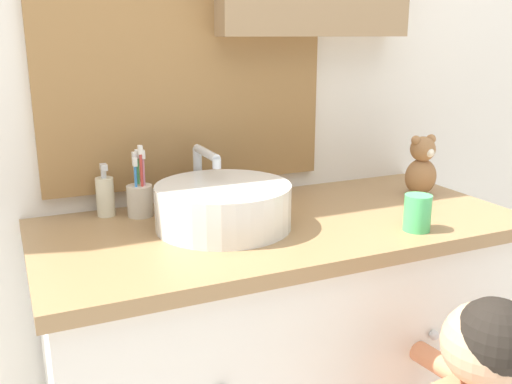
{
  "coord_description": "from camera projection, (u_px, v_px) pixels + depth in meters",
  "views": [
    {
      "loc": [
        -0.63,
        -0.92,
        1.33
      ],
      "look_at": [
        -0.1,
        0.26,
        0.97
      ],
      "focal_mm": 40.0,
      "sensor_mm": 36.0,
      "label": 1
    }
  ],
  "objects": [
    {
      "name": "toothbrush_holder",
      "position": [
        140.0,
        197.0,
        1.48
      ],
      "size": [
        0.07,
        0.07,
        0.19
      ],
      "color": "beige",
      "rests_on": "vanity_counter"
    },
    {
      "name": "drinking_cup",
      "position": [
        417.0,
        213.0,
        1.37
      ],
      "size": [
        0.07,
        0.07,
        0.09
      ],
      "primitive_type": "cylinder",
      "color": "#4CC670",
      "rests_on": "vanity_counter"
    },
    {
      "name": "vanity_counter",
      "position": [
        280.0,
        371.0,
        1.57
      ],
      "size": [
        1.22,
        0.58,
        0.87
      ],
      "color": "silver",
      "rests_on": "ground_plane"
    },
    {
      "name": "sink_basin",
      "position": [
        223.0,
        205.0,
        1.39
      ],
      "size": [
        0.33,
        0.38,
        0.18
      ],
      "color": "white",
      "rests_on": "vanity_counter"
    },
    {
      "name": "soap_dispenser",
      "position": [
        105.0,
        196.0,
        1.48
      ],
      "size": [
        0.05,
        0.05,
        0.14
      ],
      "color": "beige",
      "rests_on": "vanity_counter"
    },
    {
      "name": "wall_back",
      "position": [
        238.0,
        50.0,
        1.62
      ],
      "size": [
        3.2,
        0.18,
        2.5
      ],
      "color": "silver",
      "rests_on": "ground_plane"
    },
    {
      "name": "teddy_bear",
      "position": [
        422.0,
        167.0,
        1.67
      ],
      "size": [
        0.1,
        0.08,
        0.18
      ],
      "color": "#9E7047",
      "rests_on": "vanity_counter"
    }
  ]
}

